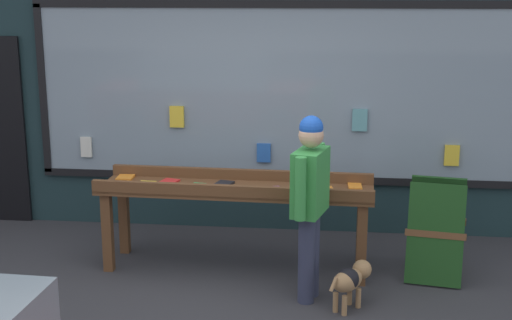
{
  "coord_description": "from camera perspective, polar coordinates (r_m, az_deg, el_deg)",
  "views": [
    {
      "loc": [
        0.91,
        -5.2,
        2.62
      ],
      "look_at": [
        0.21,
        0.94,
        1.12
      ],
      "focal_mm": 50.0,
      "sensor_mm": 36.0,
      "label": 1
    }
  ],
  "objects": [
    {
      "name": "display_table_main",
      "position": [
        6.68,
        -1.64,
        -2.82
      ],
      "size": [
        2.58,
        0.72,
        0.9
      ],
      "color": "brown",
      "rests_on": "ground_plane"
    },
    {
      "name": "person_browsing",
      "position": [
        5.97,
        4.34,
        -2.84
      ],
      "size": [
        0.32,
        0.63,
        1.6
      ],
      "rotation": [
        0.0,
        0.0,
        1.32
      ],
      "color": "#2D334C",
      "rests_on": "ground_plane"
    },
    {
      "name": "shopfront_facade",
      "position": [
        7.68,
        -0.34,
        7.92
      ],
      "size": [
        8.4,
        0.29,
        3.76
      ],
      "color": "#192D33",
      "rests_on": "ground_plane"
    },
    {
      "name": "small_dog",
      "position": [
        6.04,
        7.55,
        -9.43
      ],
      "size": [
        0.37,
        0.45,
        0.38
      ],
      "rotation": [
        0.0,
        0.0,
        0.93
      ],
      "color": "#99724C",
      "rests_on": "ground_plane"
    },
    {
      "name": "sandwich_board_sign",
      "position": [
        6.82,
        14.22,
        -5.22
      ],
      "size": [
        0.61,
        0.75,
        0.9
      ],
      "rotation": [
        0.0,
        0.0,
        -0.16
      ],
      "color": "#193F19",
      "rests_on": "ground_plane"
    }
  ]
}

